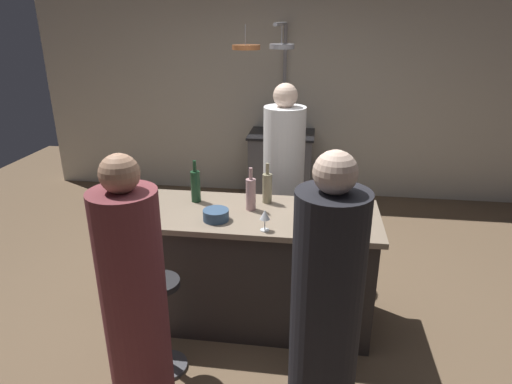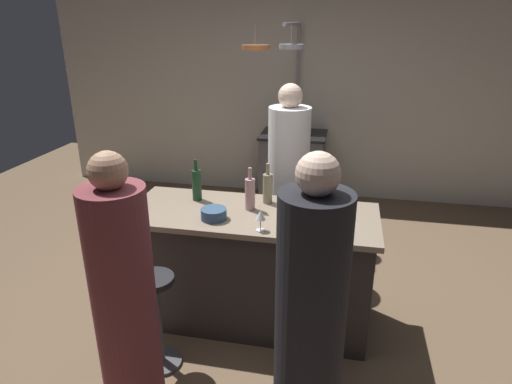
{
  "view_description": "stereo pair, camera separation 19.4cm",
  "coord_description": "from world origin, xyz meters",
  "px_view_note": "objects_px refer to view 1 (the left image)",
  "views": [
    {
      "loc": [
        0.42,
        -2.86,
        2.19
      ],
      "look_at": [
        0.0,
        0.15,
        1.0
      ],
      "focal_mm": 30.99,
      "sensor_mm": 36.0,
      "label": 1
    },
    {
      "loc": [
        0.61,
        -2.83,
        2.19
      ],
      "look_at": [
        0.0,
        0.15,
        1.0
      ],
      "focal_mm": 30.99,
      "sensor_mm": 36.0,
      "label": 2
    }
  ],
  "objects_px": {
    "guest_left": "(136,310)",
    "mixing_bowl_ceramic": "(314,206)",
    "guest_right": "(325,322)",
    "mixing_bowl_blue": "(216,215)",
    "chef": "(283,187)",
    "wine_glass_near_right_guest": "(344,217)",
    "pepper_mill": "(301,208)",
    "wine_bottle_rose": "(251,194)",
    "bar_stool_left": "(163,321)",
    "wine_glass_by_chef": "(140,204)",
    "bar_stool_right": "(321,336)",
    "stove_range": "(281,167)",
    "wine_bottle_white": "(267,187)",
    "wine_bottle_green": "(196,186)",
    "wine_glass_near_left_guest": "(265,216)"
  },
  "relations": [
    {
      "from": "pepper_mill",
      "to": "wine_bottle_rose",
      "type": "distance_m",
      "value": 0.41
    },
    {
      "from": "chef",
      "to": "mixing_bowl_ceramic",
      "type": "distance_m",
      "value": 0.79
    },
    {
      "from": "chef",
      "to": "mixing_bowl_blue",
      "type": "relative_size",
      "value": 9.57
    },
    {
      "from": "guest_left",
      "to": "mixing_bowl_ceramic",
      "type": "height_order",
      "value": "guest_left"
    },
    {
      "from": "wine_bottle_rose",
      "to": "mixing_bowl_ceramic",
      "type": "distance_m",
      "value": 0.47
    },
    {
      "from": "mixing_bowl_ceramic",
      "to": "wine_glass_by_chef",
      "type": "bearing_deg",
      "value": -166.25
    },
    {
      "from": "wine_bottle_white",
      "to": "wine_glass_near_right_guest",
      "type": "distance_m",
      "value": 0.7
    },
    {
      "from": "wine_glass_by_chef",
      "to": "wine_glass_near_right_guest",
      "type": "xyz_separation_m",
      "value": [
        1.39,
        -0.03,
        0.0
      ]
    },
    {
      "from": "guest_left",
      "to": "pepper_mill",
      "type": "relative_size",
      "value": 7.68
    },
    {
      "from": "mixing_bowl_ceramic",
      "to": "bar_stool_right",
      "type": "bearing_deg",
      "value": -83.63
    },
    {
      "from": "chef",
      "to": "guest_right",
      "type": "bearing_deg",
      "value": -78.9
    },
    {
      "from": "wine_glass_near_right_guest",
      "to": "wine_bottle_white",
      "type": "bearing_deg",
      "value": 142.01
    },
    {
      "from": "wine_bottle_green",
      "to": "mixing_bowl_ceramic",
      "type": "relative_size",
      "value": 1.83
    },
    {
      "from": "guest_right",
      "to": "wine_bottle_white",
      "type": "relative_size",
      "value": 5.4
    },
    {
      "from": "pepper_mill",
      "to": "mixing_bowl_ceramic",
      "type": "height_order",
      "value": "pepper_mill"
    },
    {
      "from": "wine_bottle_white",
      "to": "wine_glass_near_left_guest",
      "type": "relative_size",
      "value": 2.12
    },
    {
      "from": "wine_glass_near_right_guest",
      "to": "mixing_bowl_ceramic",
      "type": "bearing_deg",
      "value": 121.34
    },
    {
      "from": "chef",
      "to": "bar_stool_left",
      "type": "bearing_deg",
      "value": -114.32
    },
    {
      "from": "guest_left",
      "to": "wine_bottle_rose",
      "type": "relative_size",
      "value": 5.08
    },
    {
      "from": "chef",
      "to": "wine_glass_near_right_guest",
      "type": "bearing_deg",
      "value": -65.67
    },
    {
      "from": "mixing_bowl_blue",
      "to": "mixing_bowl_ceramic",
      "type": "xyz_separation_m",
      "value": [
        0.67,
        0.26,
        -0.0
      ]
    },
    {
      "from": "mixing_bowl_ceramic",
      "to": "guest_right",
      "type": "bearing_deg",
      "value": -85.82
    },
    {
      "from": "guest_left",
      "to": "wine_glass_near_right_guest",
      "type": "height_order",
      "value": "guest_left"
    },
    {
      "from": "chef",
      "to": "wine_bottle_green",
      "type": "bearing_deg",
      "value": -132.21
    },
    {
      "from": "chef",
      "to": "bar_stool_left",
      "type": "xyz_separation_m",
      "value": [
        -0.65,
        -1.45,
        -0.42
      ]
    },
    {
      "from": "stove_range",
      "to": "wine_bottle_white",
      "type": "xyz_separation_m",
      "value": [
        0.08,
        -2.25,
        0.57
      ]
    },
    {
      "from": "wine_glass_near_left_guest",
      "to": "mixing_bowl_blue",
      "type": "distance_m",
      "value": 0.38
    },
    {
      "from": "bar_stool_right",
      "to": "wine_glass_near_right_guest",
      "type": "xyz_separation_m",
      "value": [
        0.12,
        0.4,
        0.63
      ]
    },
    {
      "from": "bar_stool_right",
      "to": "pepper_mill",
      "type": "height_order",
      "value": "pepper_mill"
    },
    {
      "from": "wine_glass_near_left_guest",
      "to": "mixing_bowl_ceramic",
      "type": "distance_m",
      "value": 0.49
    },
    {
      "from": "chef",
      "to": "bar_stool_right",
      "type": "bearing_deg",
      "value": -76.05
    },
    {
      "from": "mixing_bowl_blue",
      "to": "wine_glass_near_right_guest",
      "type": "bearing_deg",
      "value": -4.18
    },
    {
      "from": "guest_right",
      "to": "mixing_bowl_blue",
      "type": "distance_m",
      "value": 1.14
    },
    {
      "from": "wine_bottle_rose",
      "to": "wine_glass_near_left_guest",
      "type": "relative_size",
      "value": 2.17
    },
    {
      "from": "wine_bottle_white",
      "to": "mixing_bowl_ceramic",
      "type": "distance_m",
      "value": 0.38
    },
    {
      "from": "bar_stool_left",
      "to": "wine_bottle_rose",
      "type": "bearing_deg",
      "value": 54.66
    },
    {
      "from": "guest_right",
      "to": "mixing_bowl_blue",
      "type": "xyz_separation_m",
      "value": [
        -0.75,
        0.85,
        0.17
      ]
    },
    {
      "from": "stove_range",
      "to": "guest_right",
      "type": "xyz_separation_m",
      "value": [
        0.51,
        -3.46,
        0.33
      ]
    },
    {
      "from": "guest_right",
      "to": "mixing_bowl_blue",
      "type": "bearing_deg",
      "value": 131.39
    },
    {
      "from": "guest_left",
      "to": "mixing_bowl_ceramic",
      "type": "relative_size",
      "value": 9.17
    },
    {
      "from": "pepper_mill",
      "to": "wine_bottle_white",
      "type": "distance_m",
      "value": 0.42
    },
    {
      "from": "pepper_mill",
      "to": "wine_bottle_rose",
      "type": "bearing_deg",
      "value": 155.4
    },
    {
      "from": "guest_left",
      "to": "wine_glass_near_right_guest",
      "type": "xyz_separation_m",
      "value": [
        1.11,
        0.79,
        0.26
      ]
    },
    {
      "from": "chef",
      "to": "bar_stool_right",
      "type": "relative_size",
      "value": 2.51
    },
    {
      "from": "stove_range",
      "to": "wine_bottle_white",
      "type": "bearing_deg",
      "value": -88.03
    },
    {
      "from": "bar_stool_left",
      "to": "wine_glass_by_chef",
      "type": "distance_m",
      "value": 0.8
    },
    {
      "from": "chef",
      "to": "bar_stool_left",
      "type": "height_order",
      "value": "chef"
    },
    {
      "from": "wine_glass_by_chef",
      "to": "mixing_bowl_blue",
      "type": "bearing_deg",
      "value": 3.73
    },
    {
      "from": "wine_bottle_rose",
      "to": "wine_glass_near_right_guest",
      "type": "xyz_separation_m",
      "value": [
        0.65,
        -0.28,
        -0.02
      ]
    },
    {
      "from": "wine_bottle_green",
      "to": "mixing_bowl_ceramic",
      "type": "distance_m",
      "value": 0.9
    }
  ]
}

